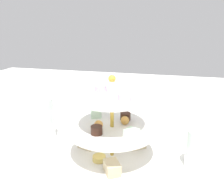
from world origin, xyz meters
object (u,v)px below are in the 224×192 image
object	(u,v)px
water_glass_mid_back	(197,149)
butter_knife_left	(136,119)
tiered_serving_stand	(112,135)
water_glass_tall_right	(44,119)

from	to	relation	value
water_glass_mid_back	butter_knife_left	bearing A→B (deg)	-145.04
tiered_serving_stand	water_glass_mid_back	bearing A→B (deg)	93.00
butter_knife_left	water_glass_mid_back	world-z (taller)	water_glass_mid_back
tiered_serving_stand	butter_knife_left	world-z (taller)	tiered_serving_stand
tiered_serving_stand	water_glass_mid_back	distance (m)	0.23
water_glass_tall_right	tiered_serving_stand	bearing A→B (deg)	75.51
butter_knife_left	tiered_serving_stand	bearing A→B (deg)	80.75
water_glass_tall_right	water_glass_mid_back	xyz separation A→B (m)	(0.05, 0.47, -0.02)
tiered_serving_stand	water_glass_mid_back	size ratio (longest dim) A/B	2.80
water_glass_mid_back	tiered_serving_stand	bearing A→B (deg)	-87.00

